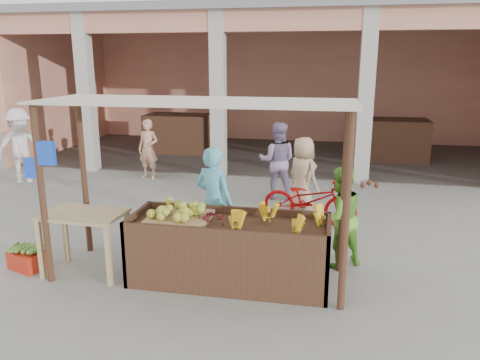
% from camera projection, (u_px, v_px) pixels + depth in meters
% --- Properties ---
extents(ground, '(60.00, 60.00, 0.00)m').
position_uv_depth(ground, '(194.00, 278.00, 6.36)').
color(ground, gray).
rests_on(ground, ground).
extents(market_building, '(14.40, 6.40, 4.20)m').
position_uv_depth(market_building, '(277.00, 65.00, 14.16)').
color(market_building, tan).
rests_on(market_building, ground).
extents(fruit_stall, '(2.60, 0.95, 0.80)m').
position_uv_depth(fruit_stall, '(229.00, 253.00, 6.17)').
color(fruit_stall, '#523220').
rests_on(fruit_stall, ground).
extents(stall_awning, '(4.09, 1.35, 2.39)m').
position_uv_depth(stall_awning, '(190.00, 133.00, 5.92)').
color(stall_awning, '#523220').
rests_on(stall_awning, ground).
extents(banana_heap, '(1.22, 0.67, 0.22)m').
position_uv_depth(banana_heap, '(278.00, 220.00, 5.92)').
color(banana_heap, yellow).
rests_on(banana_heap, fruit_stall).
extents(melon_tray, '(0.81, 0.70, 0.21)m').
position_uv_depth(melon_tray, '(179.00, 213.00, 6.22)').
color(melon_tray, tan).
rests_on(melon_tray, fruit_stall).
extents(berry_heap, '(0.48, 0.39, 0.15)m').
position_uv_depth(berry_heap, '(210.00, 216.00, 6.15)').
color(berry_heap, maroon).
rests_on(berry_heap, fruit_stall).
extents(side_table, '(1.11, 0.77, 0.87)m').
position_uv_depth(side_table, '(84.00, 223.00, 6.34)').
color(side_table, tan).
rests_on(side_table, ground).
extents(papaya_pile, '(0.70, 0.40, 0.20)m').
position_uv_depth(papaya_pile, '(82.00, 206.00, 6.28)').
color(papaya_pile, '#52842B').
rests_on(papaya_pile, side_table).
extents(red_crate, '(0.59, 0.51, 0.26)m').
position_uv_depth(red_crate, '(28.00, 260.00, 6.62)').
color(red_crate, red).
rests_on(red_crate, ground).
extents(plantain_bundle, '(0.42, 0.29, 0.08)m').
position_uv_depth(plantain_bundle, '(27.00, 248.00, 6.57)').
color(plantain_bundle, '#598C33').
rests_on(plantain_bundle, red_crate).
extents(produce_sacks, '(0.71, 0.66, 0.54)m').
position_uv_depth(produce_sacks, '(370.00, 176.00, 10.79)').
color(produce_sacks, maroon).
rests_on(produce_sacks, ground).
extents(vendor_blue, '(0.80, 0.69, 1.78)m').
position_uv_depth(vendor_blue, '(214.00, 198.00, 6.90)').
color(vendor_blue, '#5FC6E3').
rests_on(vendor_blue, ground).
extents(vendor_green, '(0.85, 0.77, 1.53)m').
position_uv_depth(vendor_green, '(339.00, 214.00, 6.57)').
color(vendor_green, '#64B130').
rests_on(vendor_green, ground).
extents(motorcycle, '(0.90, 1.85, 0.92)m').
position_uv_depth(motorcycle, '(310.00, 199.00, 8.34)').
color(motorcycle, '#940505').
rests_on(motorcycle, ground).
extents(shopper_a, '(1.24, 1.35, 1.92)m').
position_uv_depth(shopper_a, '(20.00, 143.00, 11.07)').
color(shopper_a, silver).
rests_on(shopper_a, ground).
extents(shopper_c, '(0.92, 0.92, 1.63)m').
position_uv_depth(shopper_c, '(303.00, 171.00, 8.87)').
color(shopper_c, tan).
rests_on(shopper_c, ground).
extents(shopper_e, '(0.63, 0.52, 1.53)m').
position_uv_depth(shopper_e, '(148.00, 148.00, 11.51)').
color(shopper_e, tan).
rests_on(shopper_e, ground).
extents(shopper_f, '(0.89, 0.54, 1.77)m').
position_uv_depth(shopper_f, '(277.00, 157.00, 9.82)').
color(shopper_f, '#8F78A0').
rests_on(shopper_f, ground).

